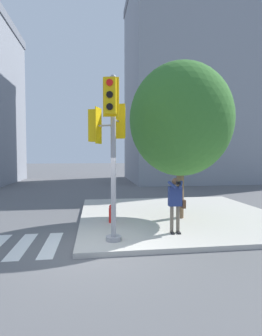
% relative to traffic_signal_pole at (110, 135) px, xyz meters
% --- Properties ---
extents(ground_plane, '(160.00, 160.00, 0.00)m').
position_rel_traffic_signal_pole_xyz_m(ground_plane, '(-0.48, -0.41, -3.15)').
color(ground_plane, '#5B5B5E').
extents(sidewalk_corner, '(8.00, 8.00, 0.14)m').
position_rel_traffic_signal_pole_xyz_m(sidewalk_corner, '(3.02, 3.09, -3.07)').
color(sidewalk_corner, '#BCB7AD').
rests_on(sidewalk_corner, ground_plane).
extents(traffic_signal_pole, '(1.11, 1.43, 4.66)m').
position_rel_traffic_signal_pole_xyz_m(traffic_signal_pole, '(0.00, 0.00, 0.00)').
color(traffic_signal_pole, '#939399').
rests_on(traffic_signal_pole, sidewalk_corner).
extents(person_photographer, '(0.58, 0.54, 1.72)m').
position_rel_traffic_signal_pole_xyz_m(person_photographer, '(2.05, 0.40, -1.97)').
color(person_photographer, black).
rests_on(person_photographer, sidewalk_corner).
extents(street_tree, '(3.91, 3.91, 5.94)m').
position_rel_traffic_signal_pole_xyz_m(street_tree, '(2.83, 2.32, 0.78)').
color(street_tree, brown).
rests_on(street_tree, sidewalk_corner).
extents(fire_hydrant, '(0.19, 0.25, 0.66)m').
position_rel_traffic_signal_pole_xyz_m(fire_hydrant, '(0.15, 1.95, -2.68)').
color(fire_hydrant, red).
rests_on(fire_hydrant, sidewalk_corner).
extents(building_right, '(17.61, 10.36, 19.31)m').
position_rel_traffic_signal_pole_xyz_m(building_right, '(11.81, 18.64, 6.52)').
color(building_right, gray).
rests_on(building_right, ground_plane).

